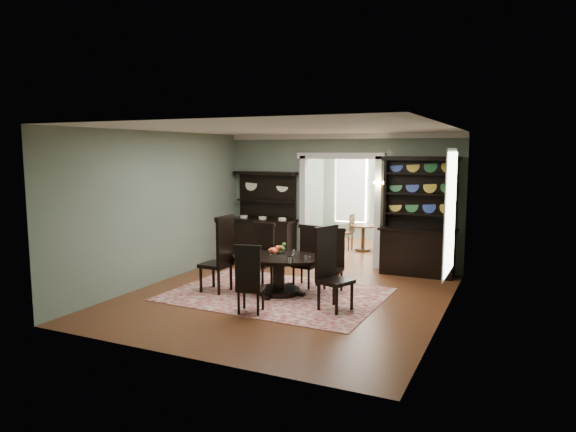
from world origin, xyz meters
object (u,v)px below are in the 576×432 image
(dining_table, at_px, (279,268))
(welsh_dresser, at_px, (418,232))
(parlor_table, at_px, (363,234))
(sideboard, at_px, (264,229))

(dining_table, xyz_separation_m, welsh_dresser, (2.03, 2.58, 0.42))
(parlor_table, bearing_deg, welsh_dresser, -48.24)
(welsh_dresser, distance_m, parlor_table, 2.74)
(sideboard, xyz_separation_m, welsh_dresser, (3.68, -0.02, 0.17))
(sideboard, height_order, parlor_table, sideboard)
(sideboard, distance_m, parlor_table, 2.76)
(dining_table, relative_size, parlor_table, 2.63)
(welsh_dresser, bearing_deg, parlor_table, 130.98)
(sideboard, xyz_separation_m, parlor_table, (1.88, 1.99, -0.29))
(dining_table, relative_size, welsh_dresser, 0.78)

